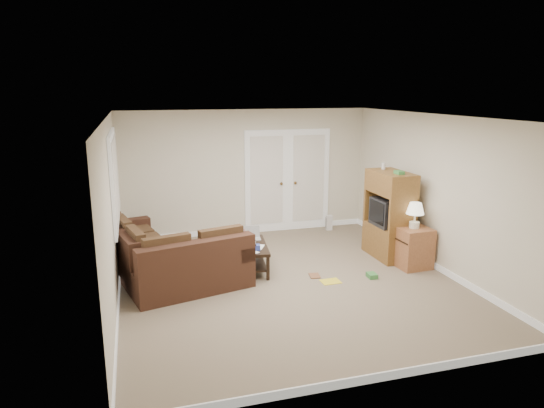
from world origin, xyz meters
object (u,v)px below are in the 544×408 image
object	(u,v)px
coffee_table	(250,256)
side_cabinet	(413,244)
sectional_sofa	(161,258)
tv_armoire	(389,214)

from	to	relation	value
coffee_table	side_cabinet	distance (m)	2.69
coffee_table	side_cabinet	bearing A→B (deg)	-5.80
coffee_table	side_cabinet	size ratio (longest dim) A/B	1.01
sectional_sofa	tv_armoire	size ratio (longest dim) A/B	1.71
sectional_sofa	side_cabinet	distance (m)	4.08
tv_armoire	side_cabinet	size ratio (longest dim) A/B	1.49
sectional_sofa	tv_armoire	bearing A→B (deg)	-14.87
coffee_table	tv_armoire	size ratio (longest dim) A/B	0.68
tv_armoire	side_cabinet	world-z (taller)	tv_armoire
sectional_sofa	side_cabinet	world-z (taller)	side_cabinet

